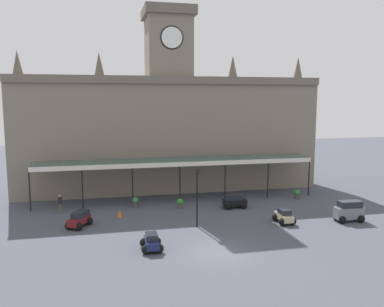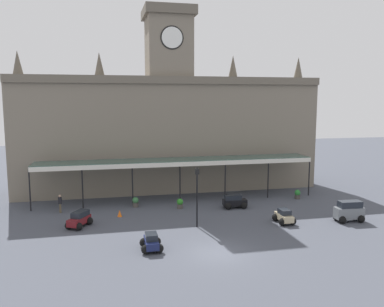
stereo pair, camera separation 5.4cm
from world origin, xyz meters
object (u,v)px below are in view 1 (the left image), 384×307
Objects in this scene: planter_forecourt_centre at (297,194)px; pedestrian_near_entrance at (60,203)px; car_maroon_estate at (79,220)px; car_black_estate at (234,202)px; victorian_lamppost at (197,190)px; car_beige_sedan at (284,217)px; car_navy_sedan at (151,243)px; car_grey_van at (349,212)px; traffic_cone at (120,213)px; planter_by_canopy at (180,204)px; planter_near_kerb at (135,202)px.

pedestrian_near_entrance is at bearing 179.88° from planter_forecourt_centre.
car_black_estate is (14.12, 2.69, 0.00)m from car_maroon_estate.
car_maroon_estate is 0.49× the size of victorian_lamppost.
pedestrian_near_entrance is at bearing 112.73° from car_maroon_estate.
planter_forecourt_centre is (7.54, 1.92, -0.07)m from car_black_estate.
car_beige_sedan is at bearing -9.05° from car_maroon_estate.
car_maroon_estate is 1.18× the size of car_navy_sedan.
car_beige_sedan is at bearing 17.30° from car_navy_sedan.
car_beige_sedan is 0.42× the size of victorian_lamppost.
car_grey_van is 1.47× the size of pedestrian_near_entrance.
planter_by_canopy is (5.70, 1.44, 0.19)m from traffic_cone.
victorian_lamppost is (4.21, 4.19, 2.56)m from car_navy_sedan.
car_grey_van is 1.07× the size of car_black_estate.
pedestrian_near_entrance is at bearing 158.57° from car_beige_sedan.
victorian_lamppost is (9.34, -2.08, 2.50)m from car_maroon_estate.
car_navy_sedan is (-17.15, -2.83, -0.30)m from car_grey_van.
car_maroon_estate reaches higher than planter_forecourt_centre.
car_navy_sedan is 0.42× the size of victorian_lamppost.
planter_near_kerb is at bearing 45.85° from car_maroon_estate.
traffic_cone is at bearing 160.20° from car_beige_sedan.
car_maroon_estate is at bearing -146.76° from traffic_cone.
car_black_estate reaches higher than planter_forecourt_centre.
car_maroon_estate is 22.15m from planter_forecourt_centre.
planter_by_canopy is at bearing 152.06° from car_grey_van.
car_maroon_estate reaches higher than traffic_cone.
planter_forecourt_centre is at bearing 33.34° from car_navy_sedan.
traffic_cone is at bearing -165.84° from planter_by_canopy.
car_navy_sedan is 2.14× the size of planter_near_kerb.
car_maroon_estate is at bearing -167.98° from planter_forecourt_centre.
car_black_estate is (-8.16, 6.13, -0.24)m from car_grey_van.
car_navy_sedan is 1.00× the size of car_beige_sedan.
car_black_estate is 1.38× the size of pedestrian_near_entrance.
car_maroon_estate reaches higher than planter_near_kerb.
car_grey_van reaches higher than car_beige_sedan.
planter_forecourt_centre is at bearing -1.59° from planter_near_kerb.
planter_forecourt_centre is (16.53, 10.88, -0.01)m from car_navy_sedan.
victorian_lamppost is (11.29, -6.74, 2.15)m from pedestrian_near_entrance.
pedestrian_near_entrance reaches higher than car_maroon_estate.
victorian_lamppost is 6.24m from planter_by_canopy.
car_black_estate is 2.40× the size of planter_near_kerb.
planter_forecourt_centre reaches higher than traffic_cone.
car_beige_sedan is 14.24m from traffic_cone.
pedestrian_near_entrance is at bearing 154.57° from traffic_cone.
car_black_estate is at bearing -6.99° from pedestrian_near_entrance.
car_beige_sedan is 14.09m from planter_near_kerb.
victorian_lamppost is 7.88m from traffic_cone.
victorian_lamppost reaches higher than traffic_cone.
planter_by_canopy is at bearing -5.52° from pedestrian_near_entrance.
car_navy_sedan is 6.46m from victorian_lamppost.
car_maroon_estate is at bearing -67.27° from pedestrian_near_entrance.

